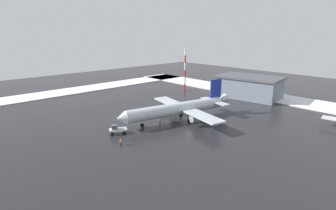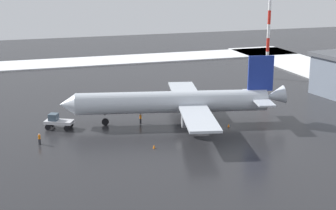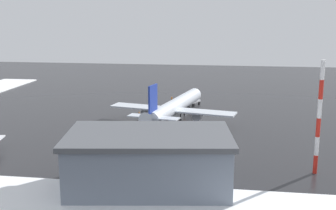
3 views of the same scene
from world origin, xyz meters
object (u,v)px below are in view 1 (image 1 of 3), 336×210
(ground_crew_mid_apron, at_px, (121,142))
(cargo_hangar, at_px, (249,87))
(traffic_cone_near_nose, at_px, (188,135))
(ground_crew_beside_wing, at_px, (160,120))
(pushback_tug, at_px, (117,129))
(airplane_foreground_jet, at_px, (179,108))
(traffic_cone_mid_line, at_px, (206,118))
(antenna_mast, at_px, (185,70))

(ground_crew_mid_apron, bearing_deg, cargo_hangar, 73.58)
(traffic_cone_near_nose, bearing_deg, ground_crew_beside_wing, -5.70)
(cargo_hangar, bearing_deg, pushback_tug, 80.31)
(pushback_tug, relative_size, ground_crew_beside_wing, 2.98)
(airplane_foreground_jet, bearing_deg, pushback_tug, 3.18)
(ground_crew_mid_apron, bearing_deg, ground_crew_beside_wing, 87.19)
(airplane_foreground_jet, height_order, ground_crew_beside_wing, airplane_foreground_jet)
(pushback_tug, xyz_separation_m, cargo_hangar, (-1.75, -61.93, 3.16))
(traffic_cone_mid_line, bearing_deg, traffic_cone_near_nose, 112.74)
(ground_crew_beside_wing, relative_size, cargo_hangar, 0.06)
(airplane_foreground_jet, height_order, traffic_cone_mid_line, airplane_foreground_jet)
(airplane_foreground_jet, distance_m, traffic_cone_near_nose, 13.51)
(pushback_tug, bearing_deg, ground_crew_beside_wing, -159.14)
(pushback_tug, height_order, cargo_hangar, cargo_hangar)
(cargo_hangar, relative_size, traffic_cone_mid_line, 48.84)
(airplane_foreground_jet, xyz_separation_m, ground_crew_beside_wing, (1.79, 6.05, -2.81))
(pushback_tug, relative_size, ground_crew_mid_apron, 2.98)
(antenna_mast, bearing_deg, cargo_hangar, -159.35)
(traffic_cone_near_nose, bearing_deg, traffic_cone_mid_line, -67.26)
(airplane_foreground_jet, distance_m, pushback_tug, 20.22)
(pushback_tug, relative_size, antenna_mast, 0.26)
(pushback_tug, bearing_deg, traffic_cone_mid_line, -169.25)
(antenna_mast, height_order, traffic_cone_near_nose, antenna_mast)
(pushback_tug, bearing_deg, airplane_foreground_jet, -162.44)
(ground_crew_mid_apron, distance_m, traffic_cone_mid_line, 30.74)
(ground_crew_mid_apron, relative_size, traffic_cone_mid_line, 3.11)
(traffic_cone_near_nose, bearing_deg, antenna_mast, -45.27)
(airplane_foreground_jet, xyz_separation_m, cargo_hangar, (1.46, -42.13, 0.66))
(ground_crew_mid_apron, xyz_separation_m, traffic_cone_near_nose, (-6.90, -15.96, -0.70))
(ground_crew_mid_apron, xyz_separation_m, cargo_hangar, (5.37, -65.39, 3.47))
(pushback_tug, bearing_deg, traffic_cone_near_nose, 158.48)
(antenna_mast, height_order, cargo_hangar, antenna_mast)
(airplane_foreground_jet, height_order, traffic_cone_near_nose, airplane_foreground_jet)
(cargo_hangar, bearing_deg, ground_crew_mid_apron, 86.61)
(ground_crew_mid_apron, distance_m, ground_crew_beside_wing, 18.13)
(cargo_hangar, bearing_deg, airplane_foreground_jet, 83.91)
(ground_crew_beside_wing, xyz_separation_m, cargo_hangar, (-0.33, -48.18, 3.47))
(airplane_foreground_jet, relative_size, antenna_mast, 1.98)
(traffic_cone_near_nose, height_order, traffic_cone_mid_line, same)
(cargo_hangar, xyz_separation_m, traffic_cone_mid_line, (-6.08, 34.66, -4.17))
(airplane_foreground_jet, height_order, antenna_mast, antenna_mast)
(airplane_foreground_jet, bearing_deg, ground_crew_beside_wing, -4.07)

